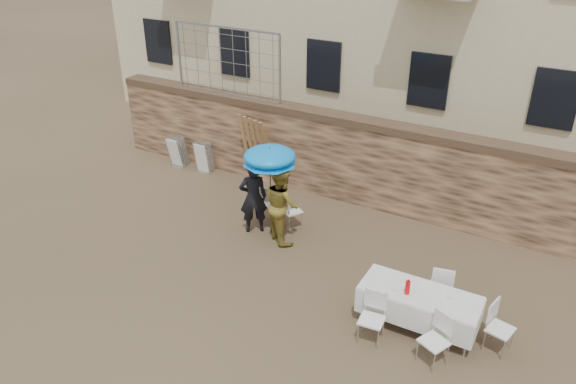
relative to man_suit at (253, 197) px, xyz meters
The scene contains 17 objects.
ground 2.68m from the man_suit, 75.15° to the right, with size 80.00×80.00×0.00m, color brown.
stone_wall 2.65m from the man_suit, 75.76° to the left, with size 13.00×0.50×2.20m, color brown.
chain_link_fence 4.12m from the man_suit, 132.63° to the left, with size 3.20×0.06×1.80m, color gray, non-canonical shape.
man_suit is the anchor object (origin of this frame).
woman_dress 0.75m from the man_suit, ahead, with size 0.87×0.68×1.80m, color #B39836.
umbrella 1.10m from the man_suit, 14.04° to the left, with size 1.20×1.20×2.01m.
couple_chair_left 0.68m from the man_suit, 90.00° to the left, with size 0.48×0.48×0.96m, color white, non-canonical shape.
couple_chair_right 0.97m from the man_suit, 38.16° to the left, with size 0.48×0.48×0.96m, color white, non-canonical shape.
banquet_table 4.59m from the man_suit, 17.62° to the right, with size 2.10×0.85×0.78m.
soda_bottle 4.45m from the man_suit, 20.24° to the right, with size 0.09×0.09×0.26m, color red.
table_chair_front_left 4.35m from the man_suit, 29.55° to the right, with size 0.48×0.48×0.96m, color white, non-canonical shape.
table_chair_front_right 5.33m from the man_suit, 23.70° to the right, with size 0.48×0.48×0.96m, color white, non-canonical shape.
table_chair_back 4.63m from the man_suit, ahead, with size 0.48×0.48×0.96m, color white, non-canonical shape.
table_chair_side 5.93m from the man_suit, 12.58° to the right, with size 0.48×0.48×0.96m, color white, non-canonical shape.
chair_stack_left 4.40m from the man_suit, 150.96° to the left, with size 0.46×0.47×0.92m, color white, non-canonical shape.
chair_stack_right 3.65m from the man_suit, 144.03° to the left, with size 0.46×0.40×0.92m, color white, non-canonical shape.
wood_planks 2.57m from the man_suit, 121.24° to the left, with size 0.70×0.20×2.00m, color #A37749, non-canonical shape.
Camera 1 is at (5.55, -7.01, 6.97)m, focal length 35.00 mm.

